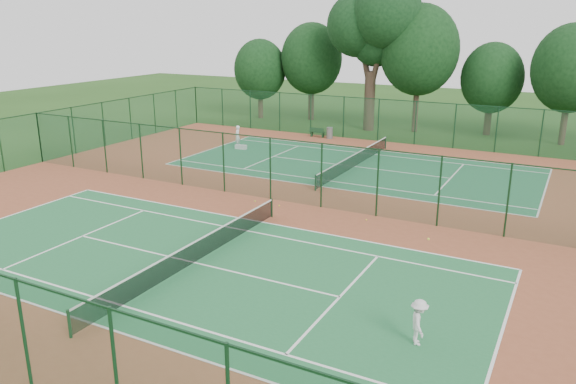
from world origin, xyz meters
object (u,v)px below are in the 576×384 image
Objects in this scene: trash_bin at (330,133)px; player_far at (237,136)px; bench at (317,132)px; kit_bag at (241,147)px; player_near at (419,322)px; big_tree at (374,24)px.

player_far is at bearing -127.97° from trash_bin.
player_far is 1.26× the size of bench.
trash_bin is 0.71× the size of bench.
player_far is 1.10m from kit_bag.
trash_bin is 1.05× the size of kit_bag.
player_near reaches higher than trash_bin.
trash_bin is 0.07× the size of big_tree.
big_tree reaches higher than player_far.
bench is 0.10× the size of big_tree.
bench is at bearing -117.43° from big_tree.
kit_bag is at bearing -122.04° from trash_bin.
big_tree reaches higher than trash_bin.
player_far is 0.13× the size of big_tree.
trash_bin is at bearing 3.98° from player_near.
big_tree reaches higher than bench.
kit_bag is (-3.20, -7.06, -0.25)m from bench.
player_near is 1.55× the size of trash_bin.
player_near is 31.59m from trash_bin.
kit_bag is (-19.52, 20.71, -0.58)m from player_near.
player_far reaches higher than bench.
player_far is at bearing 18.87° from player_near.
kit_bag is at bearing -115.73° from big_tree.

